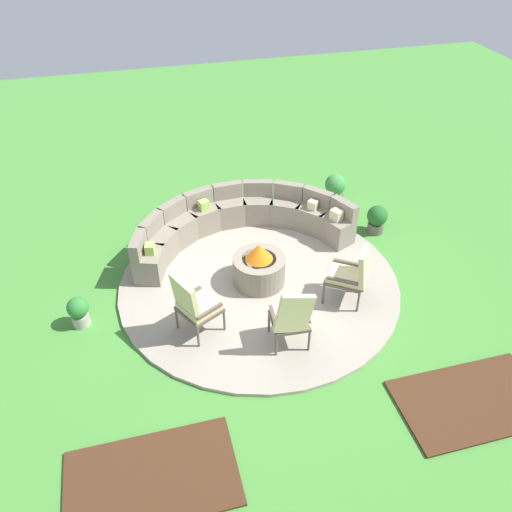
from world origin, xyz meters
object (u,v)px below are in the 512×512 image
object	(u,v)px
lounge_chair_front_left	(194,304)
fire_pit	(259,267)
lounge_chair_back_left	(351,273)
curved_stone_bench	(237,222)
potted_plant_2	(377,219)
potted_plant_1	(79,311)
lounge_chair_front_right	(291,317)
potted_plant_0	(335,189)

from	to	relation	value
lounge_chair_front_left	fire_pit	bearing A→B (deg)	98.00
lounge_chair_back_left	curved_stone_bench	bearing A→B (deg)	66.48
potted_plant_2	potted_plant_1	bearing A→B (deg)	-168.15
fire_pit	potted_plant_1	xyz separation A→B (m)	(-2.92, -0.23, -0.08)
lounge_chair_front_right	curved_stone_bench	bearing A→B (deg)	95.85
fire_pit	lounge_chair_back_left	bearing A→B (deg)	-31.58
curved_stone_bench	potted_plant_0	distance (m)	2.38
curved_stone_bench	potted_plant_1	xyz separation A→B (m)	(-2.86, -1.60, -0.10)
potted_plant_2	lounge_chair_back_left	bearing A→B (deg)	-126.93
lounge_chair_front_left	lounge_chair_back_left	xyz separation A→B (m)	(2.52, 0.11, -0.05)
lounge_chair_back_left	fire_pit	bearing A→B (deg)	92.90
fire_pit	curved_stone_bench	bearing A→B (deg)	92.47
fire_pit	potted_plant_1	bearing A→B (deg)	-175.47
potted_plant_1	potted_plant_2	world-z (taller)	potted_plant_2
fire_pit	lounge_chair_front_left	size ratio (longest dim) A/B	0.77
lounge_chair_back_left	potted_plant_2	world-z (taller)	lounge_chair_back_left
lounge_chair_front_left	lounge_chair_front_right	size ratio (longest dim) A/B	1.02
lounge_chair_front_right	potted_plant_2	bearing A→B (deg)	47.53
fire_pit	potted_plant_2	xyz separation A→B (m)	(2.58, 0.92, -0.06)
lounge_chair_front_left	potted_plant_2	bearing A→B (deg)	87.35
lounge_chair_front_right	potted_plant_2	distance (m)	3.52
fire_pit	lounge_chair_back_left	xyz separation A→B (m)	(1.29, -0.79, 0.23)
curved_stone_bench	potted_plant_1	world-z (taller)	curved_stone_bench
lounge_chair_back_left	lounge_chair_front_right	bearing A→B (deg)	154.93
lounge_chair_front_right	potted_plant_1	bearing A→B (deg)	160.14
curved_stone_bench	lounge_chair_front_left	bearing A→B (deg)	-117.27
lounge_chair_front_right	potted_plant_2	xyz separation A→B (m)	(2.52, 2.44, -0.32)
potted_plant_2	fire_pit	bearing A→B (deg)	-160.32
curved_stone_bench	potted_plant_2	world-z (taller)	curved_stone_bench
curved_stone_bench	lounge_chair_back_left	world-z (taller)	lounge_chair_back_left
lounge_chair_back_left	potted_plant_1	size ratio (longest dim) A/B	1.94
curved_stone_bench	potted_plant_2	size ratio (longest dim) A/B	7.17
lounge_chair_front_left	lounge_chair_front_right	bearing A→B (deg)	36.19
curved_stone_bench	lounge_chair_front_right	size ratio (longest dim) A/B	3.65
lounge_chair_front_left	lounge_chair_front_right	xyz separation A→B (m)	(1.29, -0.62, -0.01)
lounge_chair_back_left	potted_plant_1	world-z (taller)	lounge_chair_back_left
lounge_chair_front_left	potted_plant_1	bearing A→B (deg)	-139.76
lounge_chair_back_left	potted_plant_2	distance (m)	2.17
fire_pit	lounge_chair_front_right	world-z (taller)	lounge_chair_front_right
potted_plant_2	curved_stone_bench	bearing A→B (deg)	170.45
fire_pit	curved_stone_bench	distance (m)	1.37
lounge_chair_back_left	potted_plant_0	size ratio (longest dim) A/B	1.53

